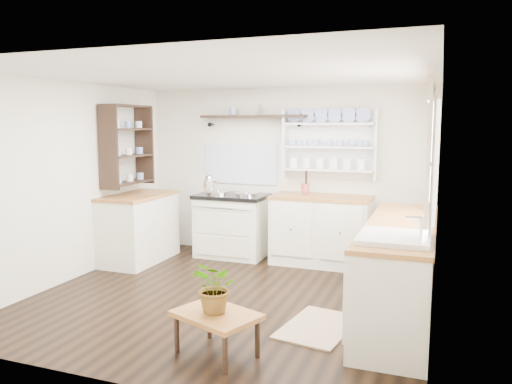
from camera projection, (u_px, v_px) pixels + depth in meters
floor at (230, 297)px, 5.26m from camera, size 4.00×3.80×0.01m
wall_back at (284, 173)px, 6.87m from camera, size 4.00×0.02×2.30m
wall_right at (437, 199)px, 4.41m from camera, size 0.02×3.80×2.30m
wall_left at (71, 182)px, 5.79m from camera, size 0.02×3.80×2.30m
ceiling at (228, 75)px, 4.95m from camera, size 4.00×3.80×0.01m
window at (433, 152)px, 4.52m from camera, size 0.08×1.55×1.22m
aga_cooker at (232, 225)px, 6.88m from camera, size 0.96×0.67×0.89m
back_cabinets at (321, 229)px, 6.47m from camera, size 1.27×0.63×0.90m
right_cabinets at (399, 268)px, 4.70m from camera, size 0.62×2.43×0.90m
belfast_sink at (394, 252)px, 3.96m from camera, size 0.55×0.60×0.45m
left_cabinets at (139, 227)px, 6.62m from camera, size 0.62×1.13×0.90m
plate_rack at (331, 144)px, 6.56m from camera, size 1.20×0.22×0.90m
high_shelf at (254, 117)px, 6.79m from camera, size 1.50×0.29×0.16m
left_shelving at (127, 145)px, 6.52m from camera, size 0.28×0.80×1.05m
kettle at (209, 182)px, 6.78m from camera, size 0.16×0.16×0.20m
utensil_crock at (305, 189)px, 6.56m from camera, size 0.11×0.11×0.13m
center_table at (216, 318)px, 3.90m from camera, size 0.76×0.66×0.35m
potted_plant at (216, 287)px, 3.87m from camera, size 0.48×0.46×0.41m
floor_rug at (318, 327)px, 4.47m from camera, size 0.68×0.92×0.02m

